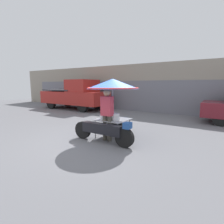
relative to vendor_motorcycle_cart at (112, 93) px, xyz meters
name	(u,v)px	position (x,y,z in m)	size (l,w,h in m)	color
ground_plane	(93,140)	(-0.41, -0.53, -1.54)	(36.00, 36.00, 0.00)	slate
shopfront_building	(164,88)	(-0.41, 7.21, 0.06)	(28.00, 2.06, 3.22)	gray
vendor_motorcycle_cart	(112,93)	(0.00, 0.00, 0.00)	(2.22, 1.76, 2.03)	black
vendor_person	(107,112)	(0.01, -0.28, -0.59)	(0.38, 0.23, 1.69)	#4C473D
pickup_truck	(75,95)	(-6.20, 4.59, -0.50)	(5.36, 1.97, 2.18)	black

